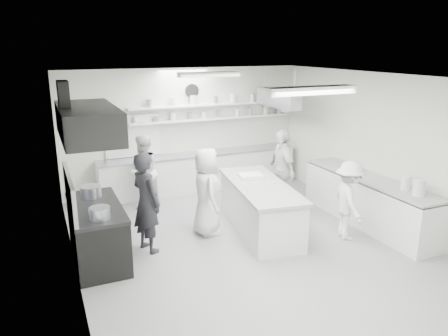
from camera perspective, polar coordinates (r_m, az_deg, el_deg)
name	(u,v)px	position (r m, az deg, el deg)	size (l,w,h in m)	color
floor	(246,242)	(8.19, 2.93, -9.65)	(6.00, 7.00, 0.02)	#9A9A9A
ceiling	(249,76)	(7.41, 3.26, 11.93)	(6.00, 7.00, 0.02)	white
wall_back	(184,130)	(10.83, -5.23, 5.04)	(6.00, 0.04, 3.00)	silver
wall_front	(395,243)	(4.97, 21.61, -9.16)	(6.00, 0.04, 3.00)	silver
wall_left	(68,184)	(6.91, -19.79, -2.03)	(0.04, 7.00, 3.00)	silver
wall_right	(380,148)	(9.36, 19.76, 2.48)	(0.04, 7.00, 3.00)	silver
stove	(97,234)	(7.68, -16.29, -8.33)	(0.80, 1.80, 0.90)	black
exhaust_hood	(88,122)	(7.14, -17.46, 5.76)	(0.85, 2.00, 0.50)	black
back_counter	(201,172)	(10.89, -3.10, -0.48)	(5.00, 0.60, 0.92)	silver
shelf_lower	(212,119)	(10.90, -1.53, 6.51)	(4.20, 0.26, 0.04)	silver
shelf_upper	(212,105)	(10.85, -1.55, 8.33)	(4.20, 0.26, 0.04)	silver
pass_through_window	(132,136)	(10.49, -11.95, 4.14)	(1.30, 0.04, 1.00)	black
wall_clock	(192,91)	(10.72, -4.26, 10.09)	(0.32, 0.32, 0.05)	white
right_counter	(368,201)	(9.27, 18.42, -4.17)	(0.74, 3.30, 0.94)	silver
pot_rack	(278,98)	(10.53, 7.12, 9.09)	(0.30, 1.60, 0.40)	#AAAFB9
light_fixture_front	(310,90)	(5.87, 11.26, 9.98)	(1.30, 0.25, 0.10)	silver
light_fixture_rear	(209,74)	(9.06, -1.98, 12.20)	(1.30, 0.25, 0.10)	silver
prep_island	(260,208)	(8.51, 4.73, -5.32)	(0.91, 2.44, 0.90)	silver
stove_pot	(91,193)	(7.90, -17.07, -3.14)	(0.36, 0.36, 0.25)	#AAAFB9
cook_stove	(146,202)	(7.64, -10.17, -4.47)	(0.65, 0.43, 1.79)	#25252A
cook_back	(143,172)	(9.72, -10.61, -0.50)	(0.80, 0.63, 1.65)	silver
cook_island_left	(206,192)	(8.22, -2.33, -3.13)	(0.82, 0.53, 1.68)	silver
cook_island_right	(282,170)	(9.57, 7.57, -0.24)	(1.04, 0.43, 1.77)	silver
cook_right	(349,201)	(8.36, 16.10, -4.13)	(0.96, 0.55, 1.49)	silver
bowl_island_a	(254,176)	(8.89, 4.00, -1.09)	(0.25, 0.25, 0.06)	#AAAFB9
bowl_island_b	(271,183)	(8.45, 6.24, -2.03)	(0.21, 0.21, 0.07)	silver
bowl_right	(408,192)	(8.46, 23.00, -2.98)	(0.22, 0.22, 0.05)	silver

